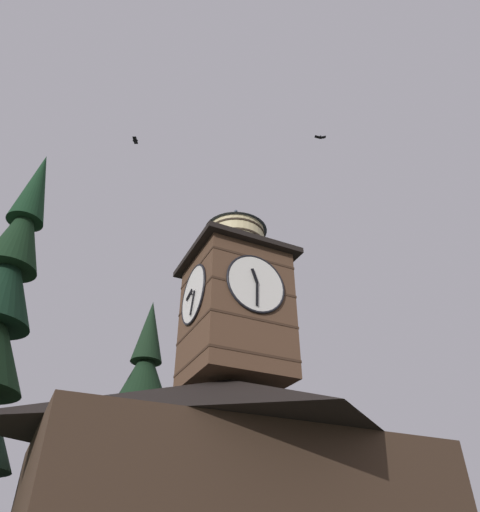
{
  "coord_description": "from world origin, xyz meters",
  "views": [
    {
      "loc": [
        7.45,
        12.15,
        1.53
      ],
      "look_at": [
        -0.02,
        -3.25,
        12.88
      ],
      "focal_mm": 31.61,
      "sensor_mm": 36.0,
      "label": 1
    }
  ],
  "objects_px": {
    "flying_bird_high": "(320,137)",
    "moon": "(180,456)",
    "pine_tree_behind": "(135,453)",
    "building_main": "(228,480)",
    "flying_bird_low": "(135,140)",
    "clock_tower": "(235,298)"
  },
  "relations": [
    {
      "from": "flying_bird_high",
      "to": "moon",
      "type": "bearing_deg",
      "value": -101.44
    },
    {
      "from": "building_main",
      "to": "flying_bird_low",
      "type": "distance_m",
      "value": 16.23
    },
    {
      "from": "pine_tree_behind",
      "to": "moon",
      "type": "relative_size",
      "value": 7.92
    },
    {
      "from": "pine_tree_behind",
      "to": "flying_bird_low",
      "type": "height_order",
      "value": "flying_bird_low"
    },
    {
      "from": "building_main",
      "to": "moon",
      "type": "xyz_separation_m",
      "value": [
        -11.72,
        -39.44,
        7.55
      ]
    },
    {
      "from": "building_main",
      "to": "clock_tower",
      "type": "xyz_separation_m",
      "value": [
        -0.5,
        -0.64,
        7.26
      ]
    },
    {
      "from": "building_main",
      "to": "flying_bird_low",
      "type": "xyz_separation_m",
      "value": [
        4.78,
        -1.44,
        15.44
      ]
    },
    {
      "from": "clock_tower",
      "to": "moon",
      "type": "distance_m",
      "value": 40.39
    },
    {
      "from": "moon",
      "to": "building_main",
      "type": "bearing_deg",
      "value": 73.44
    },
    {
      "from": "pine_tree_behind",
      "to": "flying_bird_high",
      "type": "height_order",
      "value": "flying_bird_high"
    },
    {
      "from": "moon",
      "to": "flying_bird_low",
      "type": "relative_size",
      "value": 3.37
    },
    {
      "from": "flying_bird_high",
      "to": "clock_tower",
      "type": "bearing_deg",
      "value": -57.87
    },
    {
      "from": "building_main",
      "to": "flying_bird_low",
      "type": "bearing_deg",
      "value": -16.71
    },
    {
      "from": "clock_tower",
      "to": "moon",
      "type": "xyz_separation_m",
      "value": [
        -11.22,
        -38.8,
        0.28
      ]
    },
    {
      "from": "building_main",
      "to": "clock_tower",
      "type": "bearing_deg",
      "value": -128.25
    },
    {
      "from": "building_main",
      "to": "pine_tree_behind",
      "type": "height_order",
      "value": "pine_tree_behind"
    },
    {
      "from": "building_main",
      "to": "flying_bird_low",
      "type": "height_order",
      "value": "flying_bird_low"
    },
    {
      "from": "clock_tower",
      "to": "flying_bird_low",
      "type": "bearing_deg",
      "value": -8.61
    },
    {
      "from": "flying_bird_high",
      "to": "flying_bird_low",
      "type": "height_order",
      "value": "flying_bird_low"
    },
    {
      "from": "building_main",
      "to": "moon",
      "type": "distance_m",
      "value": 41.83
    },
    {
      "from": "moon",
      "to": "flying_bird_high",
      "type": "relative_size",
      "value": 3.12
    },
    {
      "from": "clock_tower",
      "to": "flying_bird_high",
      "type": "distance_m",
      "value": 8.78
    }
  ]
}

